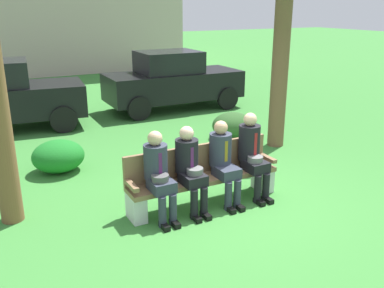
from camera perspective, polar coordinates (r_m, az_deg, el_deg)
ground_plane at (r=6.62m, az=5.49°, el=-7.98°), size 80.00×80.00×0.00m
park_bench at (r=6.46m, az=1.41°, el=-4.30°), size 2.41×0.44×0.90m
seated_man_leftmost at (r=5.92m, az=-4.55°, el=-3.70°), size 0.34×0.72×1.27m
seated_man_centerleft at (r=6.12m, az=-0.29°, el=-2.89°), size 0.34×0.72×1.27m
seated_man_centerright at (r=6.39m, az=4.25°, el=-1.93°), size 0.34×0.72×1.28m
seated_man_rightmost at (r=6.67m, az=8.13°, el=-0.97°), size 0.34×0.72×1.34m
palm_tree_tall at (r=8.98m, az=12.45°, el=18.10°), size 1.37×1.41×4.32m
shrub_near_bench at (r=8.08m, az=-17.61°, el=-1.58°), size 0.94×0.86×0.59m
shrub_mid_lawn at (r=9.71m, az=5.49°, el=2.53°), size 0.95×0.87×0.59m
parked_car_far at (r=12.33m, az=-2.64°, el=8.55°), size 3.92×1.75×1.68m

